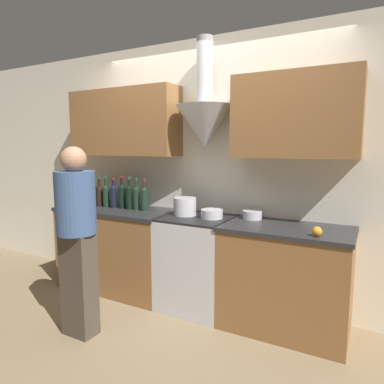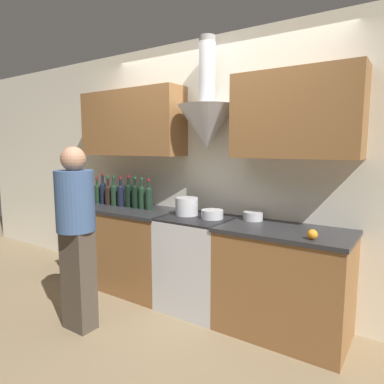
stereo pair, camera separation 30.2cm
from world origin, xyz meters
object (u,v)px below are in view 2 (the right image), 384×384
(wine_bottle_0, at_px, (90,191))
(wine_bottle_8, at_px, (142,196))
(mixing_bowl, at_px, (212,214))
(wine_bottle_4, at_px, (114,194))
(wine_bottle_5, at_px, (121,194))
(stove_range, at_px, (198,262))
(wine_bottle_9, at_px, (149,197))
(wine_bottle_2, at_px, (103,192))
(wine_bottle_3, at_px, (108,193))
(stock_pot, at_px, (187,206))
(saucepan, at_px, (253,216))
(wine_bottle_1, at_px, (97,192))
(wine_bottle_7, at_px, (135,195))
(wine_bottle_6, at_px, (129,194))
(orange_fruit, at_px, (312,234))
(person_foreground_left, at_px, (76,230))

(wine_bottle_0, height_order, wine_bottle_8, wine_bottle_0)
(mixing_bowl, bearing_deg, wine_bottle_4, 179.88)
(wine_bottle_5, bearing_deg, wine_bottle_4, 179.79)
(stove_range, relative_size, wine_bottle_4, 2.64)
(wine_bottle_0, bearing_deg, wine_bottle_9, 1.28)
(wine_bottle_2, xyz_separation_m, wine_bottle_3, (0.10, -0.01, -0.01))
(wine_bottle_9, bearing_deg, stock_pot, -1.45)
(wine_bottle_2, height_order, mixing_bowl, wine_bottle_2)
(saucepan, bearing_deg, mixing_bowl, -156.94)
(wine_bottle_1, distance_m, wine_bottle_2, 0.10)
(wine_bottle_5, height_order, wine_bottle_7, wine_bottle_7)
(wine_bottle_3, relative_size, wine_bottle_7, 0.95)
(wine_bottle_8, distance_m, mixing_bowl, 0.89)
(wine_bottle_6, distance_m, saucepan, 1.43)
(mixing_bowl, bearing_deg, wine_bottle_8, 178.56)
(wine_bottle_6, distance_m, wine_bottle_7, 0.11)
(stove_range, bearing_deg, saucepan, 18.60)
(saucepan, bearing_deg, stove_range, -161.40)
(stove_range, xyz_separation_m, wine_bottle_9, (-0.64, 0.03, 0.58))
(wine_bottle_1, bearing_deg, orange_fruit, -5.27)
(wine_bottle_0, xyz_separation_m, wine_bottle_1, (0.10, 0.02, -0.01))
(mixing_bowl, bearing_deg, stove_range, -172.80)
(wine_bottle_8, relative_size, saucepan, 1.90)
(wine_bottle_8, xyz_separation_m, stock_pot, (0.59, -0.02, -0.05))
(wine_bottle_7, relative_size, wine_bottle_9, 1.04)
(stove_range, xyz_separation_m, saucepan, (0.49, 0.16, 0.48))
(wine_bottle_9, relative_size, person_foreground_left, 0.21)
(wine_bottle_6, bearing_deg, wine_bottle_8, 1.18)
(wine_bottle_8, xyz_separation_m, person_foreground_left, (0.11, -0.93, -0.17))
(wine_bottle_4, relative_size, wine_bottle_5, 1.03)
(person_foreground_left, bearing_deg, wine_bottle_9, 90.72)
(wine_bottle_2, height_order, orange_fruit, wine_bottle_2)
(wine_bottle_5, relative_size, mixing_bowl, 1.61)
(wine_bottle_4, bearing_deg, mixing_bowl, -0.12)
(wine_bottle_2, xyz_separation_m, wine_bottle_5, (0.31, -0.02, -0.01))
(wine_bottle_0, height_order, saucepan, wine_bottle_0)
(wine_bottle_8, distance_m, orange_fruit, 1.86)
(wine_bottle_5, bearing_deg, wine_bottle_8, 3.86)
(wine_bottle_9, bearing_deg, orange_fruit, -7.70)
(wine_bottle_0, xyz_separation_m, wine_bottle_3, (0.30, 0.01, -0.01))
(wine_bottle_0, distance_m, stock_pot, 1.40)
(stove_range, bearing_deg, stock_pot, 171.44)
(person_foreground_left, bearing_deg, wine_bottle_3, 123.88)
(wine_bottle_9, bearing_deg, stove_range, -3.08)
(wine_bottle_4, bearing_deg, saucepan, 5.00)
(person_foreground_left, bearing_deg, stock_pot, 62.32)
(saucepan, bearing_deg, wine_bottle_4, -175.00)
(stock_pot, xyz_separation_m, saucepan, (0.63, 0.14, -0.05))
(wine_bottle_8, bearing_deg, wine_bottle_5, -176.14)
(wine_bottle_3, height_order, wine_bottle_9, wine_bottle_9)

